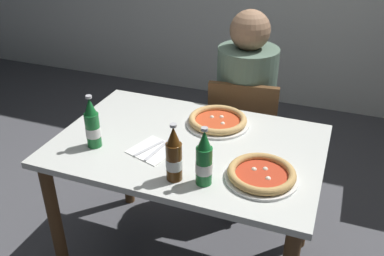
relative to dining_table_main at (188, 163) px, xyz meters
name	(u,v)px	position (x,y,z in m)	size (l,w,h in m)	color
dining_table_main	(188,163)	(0.00, 0.00, 0.00)	(1.20, 0.80, 0.75)	silver
chair_behind_table	(242,135)	(0.11, 0.61, -0.15)	(0.45, 0.45, 0.85)	brown
diner_seated	(244,116)	(0.10, 0.66, -0.05)	(0.34, 0.34, 1.21)	#2D3342
pizza_margherita_near	(218,121)	(0.07, 0.21, 0.14)	(0.31, 0.31, 0.04)	white
pizza_marinara_far	(262,174)	(0.37, -0.15, 0.14)	(0.29, 0.29, 0.04)	white
beer_bottle_left	(92,125)	(-0.38, -0.17, 0.22)	(0.07, 0.07, 0.25)	#196B2D
beer_bottle_center	(174,156)	(0.05, -0.27, 0.22)	(0.07, 0.07, 0.25)	#512D0F
beer_bottle_right	(204,161)	(0.17, -0.26, 0.22)	(0.07, 0.07, 0.25)	#196B2D
napkin_with_cutlery	(153,150)	(-0.12, -0.12, 0.12)	(0.23, 0.23, 0.01)	white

